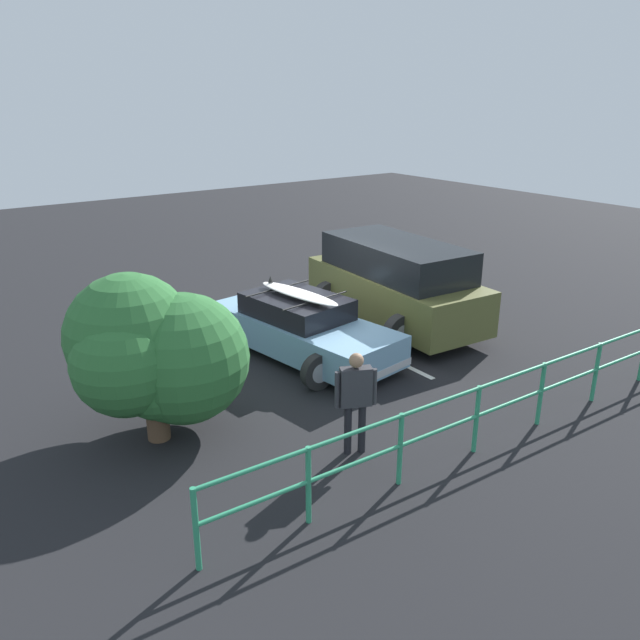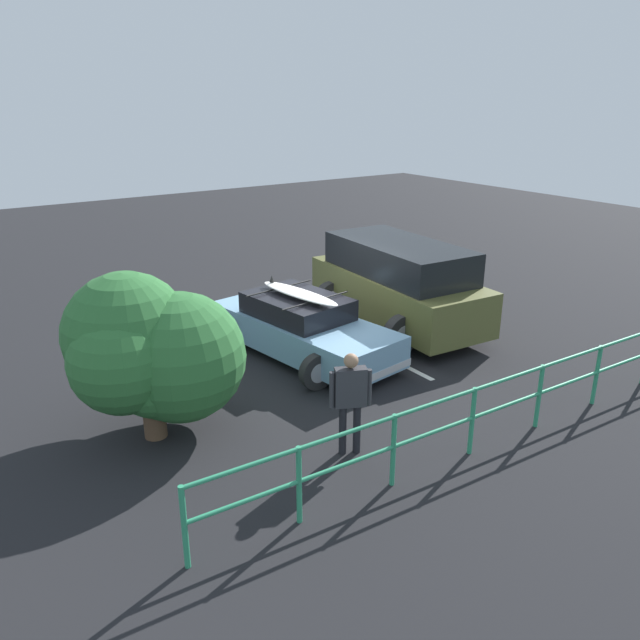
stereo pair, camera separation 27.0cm
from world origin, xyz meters
TOP-DOWN VIEW (x-y plane):
  - ground_plane at (0.00, 0.00)m, footprint 44.00×44.00m
  - parking_stripe at (-0.75, 0.29)m, footprint 0.12×4.74m
  - sedan_car at (0.61, 0.26)m, footprint 2.69×4.46m
  - suv_car at (-2.11, 0.04)m, footprint 2.91×4.84m
  - person_bystander at (2.05, 3.76)m, footprint 0.57×0.36m
  - railing_fence at (-0.15, 4.82)m, footprint 10.39×0.44m
  - bush_near_left at (4.17, 1.52)m, footprint 2.69×2.43m

SIDE VIEW (x-z plane):
  - ground_plane at x=0.00m, z-range -0.02..0.00m
  - parking_stripe at x=-0.75m, z-range 0.00..0.00m
  - sedan_car at x=0.61m, z-range -0.16..1.37m
  - railing_fence at x=-0.15m, z-range 0.17..1.25m
  - person_bystander at x=2.05m, z-range 0.16..1.76m
  - suv_car at x=-2.11m, z-range 0.03..2.00m
  - bush_near_left at x=4.17m, z-range 0.04..2.61m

